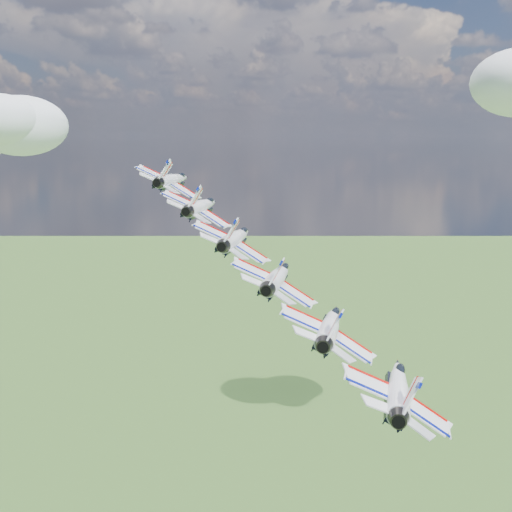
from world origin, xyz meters
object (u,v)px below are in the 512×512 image
(jet_2, at_px, (236,238))
(jet_4, at_px, (330,325))
(jet_0, at_px, (173,180))
(jet_1, at_px, (202,206))
(jet_3, at_px, (278,276))
(jet_5, at_px, (398,387))

(jet_2, xyz_separation_m, jet_4, (14.44, -14.89, -6.25))
(jet_0, xyz_separation_m, jet_1, (7.22, -7.45, -3.12))
(jet_2, bearing_deg, jet_1, 131.51)
(jet_3, distance_m, jet_4, 10.83)
(jet_1, xyz_separation_m, jet_5, (28.87, -29.79, -12.50))
(jet_3, distance_m, jet_5, 21.66)
(jet_0, distance_m, jet_2, 21.66)
(jet_2, bearing_deg, jet_3, -48.49)
(jet_0, relative_size, jet_1, 1.00)
(jet_1, xyz_separation_m, jet_3, (14.44, -14.89, -6.25))
(jet_0, distance_m, jet_5, 54.15)
(jet_1, bearing_deg, jet_4, -48.49)
(jet_1, relative_size, jet_5, 1.00)
(jet_0, bearing_deg, jet_4, -48.49)
(jet_4, height_order, jet_5, jet_4)
(jet_0, height_order, jet_5, jet_0)
(jet_5, bearing_deg, jet_3, 131.51)
(jet_3, xyz_separation_m, jet_5, (14.44, -14.89, -6.25))
(jet_0, distance_m, jet_3, 32.49)
(jet_2, bearing_deg, jet_0, 131.51)
(jet_2, relative_size, jet_5, 1.00)
(jet_2, distance_m, jet_3, 10.83)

